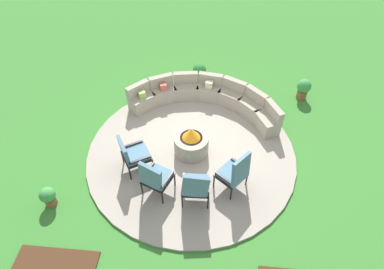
# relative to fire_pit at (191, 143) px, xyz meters

# --- Properties ---
(ground_plane) EXTENTS (24.00, 24.00, 0.00)m
(ground_plane) POSITION_rel_fire_pit_xyz_m (0.00, 0.00, -0.37)
(ground_plane) COLOR #387A2D
(patio_circle) EXTENTS (5.17, 5.17, 0.06)m
(patio_circle) POSITION_rel_fire_pit_xyz_m (0.00, 0.00, -0.34)
(patio_circle) COLOR #9E9384
(patio_circle) RESTS_ON ground_plane
(fire_pit) EXTENTS (0.85, 0.85, 0.78)m
(fire_pit) POSITION_rel_fire_pit_xyz_m (0.00, 0.00, 0.00)
(fire_pit) COLOR #9E937F
(fire_pit) RESTS_ON patio_circle
(curved_stone_bench) EXTENTS (4.17, 1.83, 0.77)m
(curved_stone_bench) POSITION_rel_fire_pit_xyz_m (0.26, 1.72, -0.00)
(curved_stone_bench) COLOR #9E937F
(curved_stone_bench) RESTS_ON patio_circle
(lounge_chair_front_left) EXTENTS (0.81, 0.81, 1.00)m
(lounge_chair_front_left) POSITION_rel_fire_pit_xyz_m (-1.29, -0.65, 0.22)
(lounge_chair_front_left) COLOR black
(lounge_chair_front_left) RESTS_ON patio_circle
(lounge_chair_front_right) EXTENTS (0.74, 0.76, 1.14)m
(lounge_chair_front_right) POSITION_rel_fire_pit_xyz_m (-0.65, -1.30, 0.26)
(lounge_chair_front_right) COLOR black
(lounge_chair_front_right) RESTS_ON patio_circle
(lounge_chair_back_left) EXTENTS (0.61, 0.58, 1.08)m
(lounge_chair_back_left) POSITION_rel_fire_pit_xyz_m (0.22, -1.43, 0.25)
(lounge_chair_back_left) COLOR black
(lounge_chair_back_left) RESTS_ON patio_circle
(lounge_chair_back_right) EXTENTS (0.78, 0.83, 1.12)m
(lounge_chair_back_right) POSITION_rel_fire_pit_xyz_m (1.04, -1.01, 0.26)
(lounge_chair_back_right) COLOR black
(lounge_chair_back_right) RESTS_ON patio_circle
(potted_plant_0) EXTENTS (0.40, 0.40, 0.63)m
(potted_plant_0) POSITION_rel_fire_pit_xyz_m (3.06, 2.45, -0.01)
(potted_plant_0) COLOR brown
(potted_plant_0) RESTS_ON ground_plane
(potted_plant_1) EXTENTS (0.34, 0.34, 0.51)m
(potted_plant_1) POSITION_rel_fire_pit_xyz_m (-2.92, -1.75, -0.09)
(potted_plant_1) COLOR brown
(potted_plant_1) RESTS_ON ground_plane
(potted_plant_2) EXTENTS (0.41, 0.41, 0.61)m
(potted_plant_2) POSITION_rel_fire_pit_xyz_m (-0.02, 3.02, -0.02)
(potted_plant_2) COLOR brown
(potted_plant_2) RESTS_ON ground_plane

